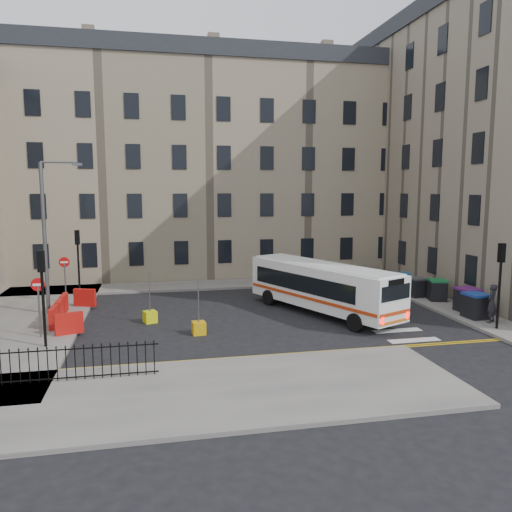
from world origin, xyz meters
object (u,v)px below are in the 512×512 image
object	(u,v)px
bus	(322,286)
pedestrian	(492,304)
wheelie_bin_b	(467,300)
wheelie_bin_c	(437,290)
bollard_chevron	(199,328)
bollard_yellow	(150,317)
streetlamp	(44,236)
wheelie_bin_d	(416,287)
wheelie_bin_a	(476,305)
wheelie_bin_e	(402,281)

from	to	relation	value
bus	pedestrian	world-z (taller)	bus
wheelie_bin_b	pedestrian	xyz separation A→B (m)	(-0.25, -2.29, 0.31)
wheelie_bin_c	bollard_chevron	size ratio (longest dim) A/B	2.26
bollard_yellow	bollard_chevron	bearing A→B (deg)	-49.03
streetlamp	pedestrian	world-z (taller)	streetlamp
wheelie_bin_b	pedestrian	distance (m)	2.32
bus	wheelie_bin_d	world-z (taller)	bus
bus	wheelie_bin_b	size ratio (longest dim) A/B	7.65
wheelie_bin_a	bollard_yellow	world-z (taller)	wheelie_bin_a
bus	wheelie_bin_c	xyz separation A→B (m)	(7.67, 1.13, -0.77)
wheelie_bin_c	pedestrian	distance (m)	5.15
bollard_yellow	wheelie_bin_b	bearing A→B (deg)	-5.91
bus	wheelie_bin_c	distance (m)	7.80
wheelie_bin_a	wheelie_bin_e	xyz separation A→B (m)	(-0.20, 7.32, -0.08)
bollard_chevron	wheelie_bin_e	bearing A→B (deg)	25.98
bollard_chevron	bus	bearing A→B (deg)	20.19
wheelie_bin_b	bollard_yellow	world-z (taller)	wheelie_bin_b
bus	wheelie_bin_b	distance (m)	7.96
bus	wheelie_bin_b	bearing A→B (deg)	-36.61
wheelie_bin_c	bollard_chevron	world-z (taller)	wheelie_bin_c
pedestrian	bollard_chevron	distance (m)	14.53
bus	streetlamp	bearing A→B (deg)	146.15
bus	wheelie_bin_d	distance (m)	7.41
wheelie_bin_d	pedestrian	xyz separation A→B (m)	(0.50, -6.34, 0.38)
pedestrian	wheelie_bin_a	bearing A→B (deg)	-112.31
bollard_yellow	pedestrian	bearing A→B (deg)	-13.61
wheelie_bin_c	wheelie_bin_e	xyz separation A→B (m)	(-0.56, 3.16, -0.06)
pedestrian	wheelie_bin_c	bearing A→B (deg)	-124.86
pedestrian	bollard_chevron	xyz separation A→B (m)	(-14.43, 1.45, -0.82)
wheelie_bin_b	bollard_yellow	xyz separation A→B (m)	(-16.92, 1.75, -0.50)
wheelie_bin_c	bus	bearing A→B (deg)	-156.20
wheelie_bin_c	pedestrian	world-z (taller)	pedestrian
wheelie_bin_c	bollard_yellow	bearing A→B (deg)	-160.84
streetlamp	wheelie_bin_d	size ratio (longest dim) A/B	6.92
bollard_yellow	wheelie_bin_a	bearing A→B (deg)	-10.51
streetlamp	wheelie_bin_d	bearing A→B (deg)	-0.43
streetlamp	wheelie_bin_e	bearing A→B (deg)	4.75
streetlamp	pedestrian	distance (m)	23.17
wheelie_bin_b	bus	bearing A→B (deg)	160.65
wheelie_bin_e	bus	bearing A→B (deg)	-138.19
bollard_yellow	bollard_chevron	world-z (taller)	same
pedestrian	wheelie_bin_b	bearing A→B (deg)	-129.00
wheelie_bin_a	bollard_yellow	distance (m)	16.78
wheelie_bin_e	pedestrian	xyz separation A→B (m)	(0.38, -8.30, 0.39)
wheelie_bin_a	pedestrian	bearing A→B (deg)	-83.40
bus	bollard_yellow	world-z (taller)	bus
wheelie_bin_e	pedestrian	size ratio (longest dim) A/B	0.61
bus	wheelie_bin_a	xyz separation A→B (m)	(7.31, -3.03, -0.75)
streetlamp	wheelie_bin_e	world-z (taller)	streetlamp
wheelie_bin_e	wheelie_bin_b	bearing A→B (deg)	-73.35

